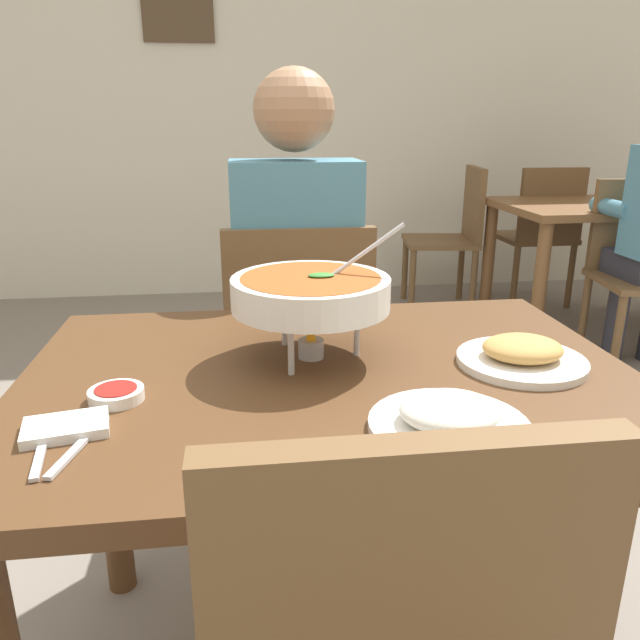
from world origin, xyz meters
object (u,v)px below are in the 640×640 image
(chair_diner_main, at_px, (297,350))
(rice_plate, at_px, (449,419))
(dining_table_main, at_px, (330,429))
(dining_table_far, at_px, (590,227))
(appetizer_plate, at_px, (522,355))
(chair_bg_middle, at_px, (639,262))
(curry_bowl, at_px, (311,294))
(diner_main, at_px, (295,272))
(sauce_dish, at_px, (116,394))
(chair_bg_corner, at_px, (455,230))
(chair_bg_right, at_px, (541,229))

(chair_diner_main, xyz_separation_m, rice_plate, (0.14, -0.94, 0.24))
(dining_table_main, bearing_deg, dining_table_far, 50.40)
(appetizer_plate, bearing_deg, rice_plate, -133.47)
(rice_plate, bearing_deg, chair_bg_middle, 49.73)
(curry_bowl, bearing_deg, chair_diner_main, 87.46)
(curry_bowl, bearing_deg, diner_main, 87.59)
(appetizer_plate, relative_size, dining_table_far, 0.24)
(diner_main, relative_size, chair_bg_middle, 1.46)
(chair_bg_middle, bearing_deg, dining_table_far, 88.55)
(sauce_dish, xyz_separation_m, dining_table_far, (2.16, 2.25, -0.14))
(chair_diner_main, distance_m, sauce_dish, 0.89)
(diner_main, relative_size, rice_plate, 5.46)
(dining_table_main, bearing_deg, diner_main, 90.00)
(rice_plate, bearing_deg, chair_bg_corner, 70.28)
(diner_main, relative_size, chair_bg_right, 1.46)
(chair_bg_right, bearing_deg, sauce_dish, -127.75)
(chair_diner_main, xyz_separation_m, diner_main, (0.00, 0.03, 0.24))
(rice_plate, bearing_deg, sauce_dish, 161.40)
(chair_bg_corner, bearing_deg, curry_bowl, -115.01)
(dining_table_far, bearing_deg, dining_table_main, -129.60)
(appetizer_plate, xyz_separation_m, sauce_dish, (-0.73, -0.06, -0.01))
(curry_bowl, distance_m, sauce_dish, 0.39)
(appetizer_plate, xyz_separation_m, chair_bg_corner, (0.84, 2.71, -0.24))
(curry_bowl, distance_m, dining_table_far, 2.79)
(chair_bg_right, bearing_deg, dining_table_main, -123.40)
(dining_table_main, height_order, diner_main, diner_main)
(sauce_dish, relative_size, chair_bg_right, 0.10)
(dining_table_main, relative_size, chair_bg_corner, 1.25)
(chair_diner_main, bearing_deg, chair_bg_corner, 59.12)
(diner_main, distance_m, curry_bowl, 0.67)
(chair_diner_main, bearing_deg, dining_table_far, 39.41)
(rice_plate, relative_size, chair_bg_corner, 0.27)
(diner_main, xyz_separation_m, dining_table_far, (1.80, 1.44, -0.14))
(chair_diner_main, height_order, chair_bg_right, same)
(curry_bowl, distance_m, rice_plate, 0.38)
(appetizer_plate, xyz_separation_m, chair_bg_right, (1.40, 2.69, -0.24))
(dining_table_main, height_order, chair_diner_main, chair_diner_main)
(appetizer_plate, bearing_deg, sauce_dish, -175.20)
(appetizer_plate, height_order, sauce_dish, appetizer_plate)
(dining_table_main, distance_m, chair_diner_main, 0.70)
(dining_table_far, relative_size, chair_bg_middle, 1.11)
(appetizer_plate, bearing_deg, chair_bg_middle, 50.19)
(curry_bowl, height_order, dining_table_far, curry_bowl)
(diner_main, distance_m, dining_table_far, 2.31)
(chair_bg_middle, bearing_deg, diner_main, -151.66)
(rice_plate, relative_size, appetizer_plate, 1.00)
(curry_bowl, bearing_deg, chair_bg_corner, 64.99)
(dining_table_far, bearing_deg, chair_bg_middle, -91.45)
(rice_plate, height_order, chair_bg_middle, chair_bg_middle)
(chair_diner_main, distance_m, chair_bg_corner, 2.33)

